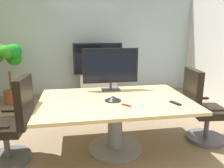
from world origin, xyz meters
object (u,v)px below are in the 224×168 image
conference_table (115,111)px  conference_phone (113,98)px  office_chair_left (13,127)px  remote_control (175,103)px  tv_monitor (111,67)px  potted_plant (10,63)px  office_chair_right (202,112)px  wall_display_unit (98,78)px

conference_table → conference_phone: bearing=-126.8°
office_chair_left → remote_control: (2.01, -0.23, 0.28)m
conference_phone → remote_control: bearing=-18.4°
tv_monitor → conference_phone: 0.63m
remote_control → conference_phone: bearing=142.2°
potted_plant → office_chair_left: bearing=-75.6°
office_chair_right → remote_control: (-0.59, -0.32, 0.28)m
office_chair_right → tv_monitor: tv_monitor is taller
office_chair_left → wall_display_unit: (1.35, 2.71, -0.01)m
office_chair_left → conference_table: bearing=98.8°
potted_plant → remote_control: potted_plant is taller
conference_phone → remote_control: (0.75, -0.25, -0.02)m
office_chair_left → wall_display_unit: wall_display_unit is taller
office_chair_left → tv_monitor: tv_monitor is taller
remote_control → tv_monitor: bearing=112.3°
potted_plant → remote_control: (2.63, -2.62, -0.18)m
wall_display_unit → office_chair_right: bearing=-64.5°
office_chair_right → conference_table: bearing=96.1°
office_chair_left → tv_monitor: bearing=118.4°
office_chair_left → remote_control: bearing=89.1°
office_chair_left → remote_control: size_ratio=6.41×
conference_table → office_chair_right: 1.30m
tv_monitor → wall_display_unit: size_ratio=0.64×
potted_plant → conference_phone: potted_plant is taller
conference_table → potted_plant: size_ratio=1.49×
potted_plant → tv_monitor: bearing=-43.6°
office_chair_left → wall_display_unit: size_ratio=0.83×
conference_table → office_chair_right: (1.30, 0.02, -0.10)m
wall_display_unit → conference_phone: wall_display_unit is taller
office_chair_left → conference_phone: bearing=96.6°
office_chair_left → potted_plant: potted_plant is taller
tv_monitor → remote_control: (0.70, -0.78, -0.35)m
wall_display_unit → conference_phone: size_ratio=5.95×
office_chair_left → office_chair_right: 2.60m
potted_plant → office_chair_right: bearing=-35.6°
office_chair_left → tv_monitor: 1.56m
office_chair_right → potted_plant: 3.98m
conference_table → office_chair_left: (-1.30, -0.07, -0.10)m
tv_monitor → potted_plant: size_ratio=0.63×
wall_display_unit → conference_phone: 2.71m
conference_phone → office_chair_right: bearing=3.1°
conference_table → office_chair_left: 1.31m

